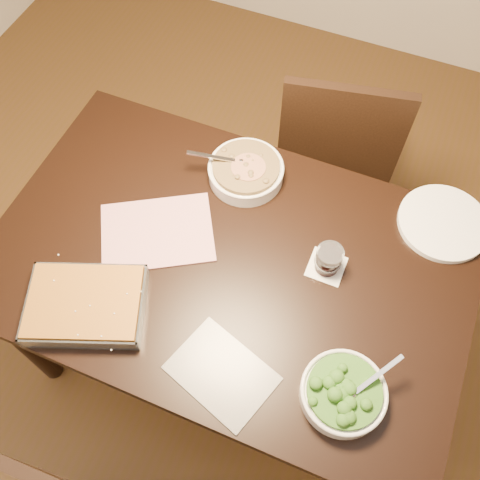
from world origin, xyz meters
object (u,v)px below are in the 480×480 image
(broccoli_bowl, at_px, (343,393))
(dinner_plate, at_px, (443,223))
(stew_bowl, at_px, (246,171))
(chair_far, at_px, (336,145))
(table, at_px, (229,275))
(wine_tumbler, at_px, (329,259))
(baking_dish, at_px, (86,305))

(broccoli_bowl, xyz_separation_m, dinner_plate, (0.13, 0.61, -0.02))
(dinner_plate, bearing_deg, broccoli_bowl, -102.14)
(stew_bowl, xyz_separation_m, chair_far, (0.20, 0.44, -0.27))
(table, xyz_separation_m, wine_tumbler, (0.27, 0.09, 0.14))
(broccoli_bowl, distance_m, chair_far, 1.06)
(broccoli_bowl, relative_size, baking_dish, 0.60)
(table, relative_size, dinner_plate, 5.15)
(baking_dish, relative_size, chair_far, 0.41)
(broccoli_bowl, height_order, wine_tumbler, wine_tumbler)
(stew_bowl, distance_m, broccoli_bowl, 0.73)
(baking_dish, distance_m, wine_tumbler, 0.68)
(dinner_plate, height_order, chair_far, chair_far)
(broccoli_bowl, relative_size, wine_tumbler, 2.64)
(table, height_order, wine_tumbler, wine_tumbler)
(stew_bowl, distance_m, baking_dish, 0.63)
(chair_far, bearing_deg, wine_tumbler, 90.05)
(dinner_plate, bearing_deg, chair_far, 137.59)
(baking_dish, distance_m, chair_far, 1.15)
(table, distance_m, dinner_plate, 0.67)
(stew_bowl, bearing_deg, wine_tumbler, -31.89)
(wine_tumbler, relative_size, dinner_plate, 0.32)
(table, relative_size, broccoli_bowl, 6.12)
(broccoli_bowl, bearing_deg, chair_far, 106.06)
(baking_dish, relative_size, dinner_plate, 1.40)
(broccoli_bowl, height_order, dinner_plate, broccoli_bowl)
(stew_bowl, xyz_separation_m, dinner_plate, (0.62, 0.06, -0.02))
(baking_dish, bearing_deg, stew_bowl, 47.21)
(baking_dish, relative_size, wine_tumbler, 4.39)
(wine_tumbler, bearing_deg, chair_far, 101.75)
(broccoli_bowl, distance_m, wine_tumbler, 0.37)
(broccoli_bowl, bearing_deg, stew_bowl, 131.62)
(baking_dish, bearing_deg, table, 22.83)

